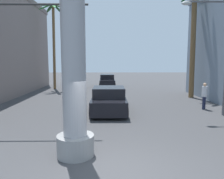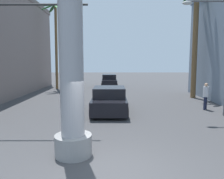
# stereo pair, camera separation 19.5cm
# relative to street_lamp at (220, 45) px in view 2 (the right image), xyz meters

# --- Properties ---
(ground_plane) EXTENTS (93.45, 93.45, 0.00)m
(ground_plane) POSITION_rel_street_lamp_xyz_m (-6.01, 3.49, -4.01)
(ground_plane) COLOR #424244
(street_lamp) EXTENTS (2.77, 0.28, 6.50)m
(street_lamp) POSITION_rel_street_lamp_xyz_m (0.00, 0.00, 0.00)
(street_lamp) COLOR #59595E
(street_lamp) RESTS_ON ground
(traffic_light_mast) EXTENTS (5.45, 0.32, 5.78)m
(traffic_light_mast) POSITION_rel_street_lamp_xyz_m (-10.80, -1.97, 0.10)
(traffic_light_mast) COLOR #333333
(traffic_light_mast) RESTS_ON ground
(car_lead) EXTENTS (2.18, 4.90, 1.56)m
(car_lead) POSITION_rel_street_lamp_xyz_m (-6.18, 1.15, -3.31)
(car_lead) COLOR black
(car_lead) RESTS_ON ground
(car_far) EXTENTS (2.01, 4.77, 1.56)m
(car_far) POSITION_rel_street_lamp_xyz_m (-6.37, 14.53, -3.27)
(car_far) COLOR black
(car_far) RESTS_ON ground
(palm_tree_far_left) EXTENTS (3.11, 2.80, 9.37)m
(palm_tree_far_left) POSITION_rel_street_lamp_xyz_m (-12.26, 12.44, 2.09)
(palm_tree_far_left) COLOR brown
(palm_tree_far_left) RESTS_ON ground
(palm_tree_mid_right) EXTENTS (2.64, 2.41, 8.82)m
(palm_tree_mid_right) POSITION_rel_street_lamp_xyz_m (0.96, 6.40, 1.07)
(palm_tree_mid_right) COLOR brown
(palm_tree_mid_right) RESTS_ON ground
(pedestrian_mid_right) EXTENTS (0.48, 0.48, 1.74)m
(pedestrian_mid_right) POSITION_rel_street_lamp_xyz_m (0.04, 1.61, -3.00)
(pedestrian_mid_right) COLOR #1E233F
(pedestrian_mid_right) RESTS_ON ground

